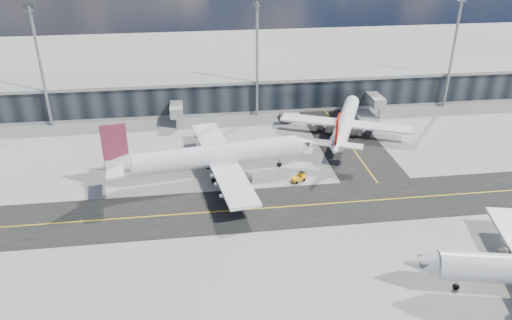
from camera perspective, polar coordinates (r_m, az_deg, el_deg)
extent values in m
plane|color=gray|center=(84.73, 4.56, -6.71)|extent=(300.00, 300.00, 0.00)
cube|color=black|center=(88.01, 4.03, -5.29)|extent=(180.00, 14.00, 0.02)
cube|color=black|center=(118.93, 9.62, 3.21)|extent=(14.00, 50.00, 0.02)
cube|color=yellow|center=(88.00, 4.03, -5.28)|extent=(180.00, 0.25, 0.01)
cube|color=yellow|center=(118.92, 9.62, 3.22)|extent=(0.25, 50.00, 0.01)
cube|color=black|center=(132.11, -0.30, 7.83)|extent=(150.00, 12.00, 8.00)
cube|color=gray|center=(130.77, -0.30, 9.66)|extent=(152.00, 13.00, 0.80)
cube|color=gray|center=(133.30, -0.29, 6.37)|extent=(150.00, 12.20, 0.80)
cube|color=gray|center=(123.81, -9.08, 5.94)|extent=(3.00, 10.00, 2.40)
cylinder|color=gray|center=(119.98, -9.02, 4.09)|extent=(0.60, 0.60, 2.40)
cube|color=gray|center=(132.06, 13.28, 6.88)|extent=(3.00, 10.00, 2.40)
cylinder|color=gray|center=(128.47, 13.93, 5.15)|extent=(0.60, 0.60, 2.40)
cylinder|color=gray|center=(126.12, -23.34, 9.52)|extent=(0.70, 0.70, 28.00)
cube|color=#2D2D30|center=(123.26, -24.56, 15.81)|extent=(2.50, 0.50, 1.40)
cylinder|color=gray|center=(122.55, 0.12, 11.22)|extent=(0.70, 0.70, 28.00)
cube|color=#2D2D30|center=(119.59, 0.13, 17.80)|extent=(2.50, 0.50, 1.40)
cylinder|color=gray|center=(138.31, 21.54, 11.19)|extent=(0.70, 0.70, 28.00)
cylinder|color=white|center=(96.15, -4.61, 0.53)|extent=(32.62, 9.05, 4.31)
cone|color=white|center=(100.95, 5.62, 1.80)|extent=(5.97, 5.06, 4.31)
cone|color=white|center=(94.44, -15.88, -0.54)|extent=(7.04, 5.22, 4.31)
cube|color=white|center=(96.82, -3.96, 0.03)|extent=(10.76, 37.05, 0.54)
cylinder|color=#2D2D30|center=(103.23, -4.14, 1.05)|extent=(4.84, 3.12, 2.48)
cylinder|color=#2D2D30|center=(91.98, -2.40, -2.27)|extent=(4.84, 3.12, 2.48)
cube|color=silver|center=(102.87, -4.16, 1.49)|extent=(2.20, 0.75, 0.86)
cube|color=silver|center=(91.57, -2.41, -1.80)|extent=(2.20, 0.75, 0.86)
cube|color=#692647|center=(92.54, -15.89, 2.00)|extent=(4.55, 1.15, 6.68)
cube|color=white|center=(94.16, -15.93, -0.19)|extent=(4.90, 13.24, 0.38)
cube|color=#2D2D30|center=(100.59, 5.34, 1.99)|extent=(2.48, 2.66, 0.75)
cylinder|color=gray|center=(100.53, 2.68, -0.12)|extent=(0.29, 0.29, 2.16)
cylinder|color=black|center=(100.89, 2.67, -0.53)|extent=(1.02, 0.52, 0.97)
cylinder|color=black|center=(100.48, -5.52, -0.68)|extent=(1.25, 0.71, 1.19)
cylinder|color=black|center=(94.86, -4.75, -2.40)|extent=(1.25, 0.71, 1.19)
cylinder|color=white|center=(115.69, 10.19, 4.38)|extent=(13.95, 25.63, 3.53)
cone|color=white|center=(129.70, 11.00, 6.76)|extent=(5.02, 5.46, 3.53)
cone|color=white|center=(101.35, 9.14, 1.52)|extent=(5.37, 6.27, 3.53)
cube|color=white|center=(116.83, 10.20, 4.13)|extent=(29.22, 16.19, 0.44)
cylinder|color=#2D2D30|center=(118.57, 7.68, 4.15)|extent=(3.36, 4.21, 2.03)
cylinder|color=#2D2D30|center=(117.69, 12.78, 3.54)|extent=(3.36, 4.21, 2.03)
cube|color=silver|center=(118.31, 7.70, 4.47)|extent=(1.04, 1.76, 0.71)
cube|color=silver|center=(117.42, 12.81, 3.86)|extent=(1.04, 1.76, 0.71)
cube|color=#B0180C|center=(100.27, 9.32, 3.54)|extent=(1.86, 3.55, 5.47)
cube|color=white|center=(101.13, 9.16, 1.79)|extent=(10.68, 6.55, 0.31)
cube|color=#2D2D30|center=(129.16, 11.00, 6.84)|extent=(2.49, 2.40, 0.62)
cylinder|color=gray|center=(126.42, 10.69, 5.06)|extent=(0.28, 0.28, 1.76)
cylinder|color=black|center=(126.65, 10.66, 4.79)|extent=(0.60, 0.85, 0.79)
cylinder|color=black|center=(116.30, 8.72, 2.99)|extent=(0.80, 1.07, 0.97)
cylinder|color=black|center=(115.85, 11.31, 2.67)|extent=(0.80, 1.07, 0.97)
cone|color=silver|center=(71.85, 18.47, -11.17)|extent=(5.78, 5.04, 3.99)
cube|color=#2D2D30|center=(71.73, 18.91, -10.92)|extent=(2.45, 2.60, 0.70)
cylinder|color=gray|center=(74.83, 21.97, -12.85)|extent=(0.29, 0.29, 2.00)
cylinder|color=black|center=(75.29, 21.88, -13.30)|extent=(0.95, 0.55, 0.90)
cube|color=#FFAE0D|center=(95.59, 4.86, -2.09)|extent=(3.06, 2.46, 0.65)
cube|color=#FFAE0D|center=(95.80, 5.25, -1.63)|extent=(1.47, 1.54, 0.83)
cube|color=black|center=(95.65, 5.26, -1.46)|extent=(1.36, 1.46, 0.23)
cylinder|color=black|center=(96.71, 5.03, -1.99)|extent=(0.68, 0.51, 0.65)
cylinder|color=black|center=(95.92, 5.50, -2.26)|extent=(0.68, 0.51, 0.65)
cylinder|color=black|center=(95.63, 4.19, -2.30)|extent=(0.68, 0.51, 0.65)
cylinder|color=black|center=(94.84, 4.66, -2.58)|extent=(0.68, 0.51, 0.65)
imported|color=white|center=(124.02, 3.37, 4.91)|extent=(2.49, 5.31, 1.47)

